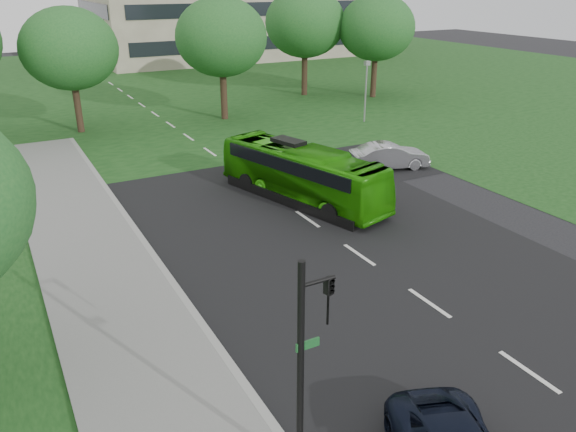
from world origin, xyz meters
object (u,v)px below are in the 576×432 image
(tree_park_c, at_px, (221,37))
(sedan, at_px, (389,156))
(tree_park_d, at_px, (305,23))
(camera_pole, at_px, (366,83))
(traffic_light, at_px, (308,356))
(bus, at_px, (302,174))
(tree_park_b, at_px, (69,49))
(tree_park_e, at_px, (377,28))

(tree_park_c, relative_size, sedan, 2.00)
(tree_park_c, xyz_separation_m, tree_park_d, (10.19, 5.48, 0.32))
(tree_park_c, relative_size, tree_park_d, 0.95)
(tree_park_c, distance_m, camera_pole, 11.06)
(traffic_light, distance_m, camera_pole, 32.88)
(tree_park_c, height_order, bus, tree_park_c)
(tree_park_b, height_order, camera_pole, tree_park_b)
(tree_park_c, xyz_separation_m, camera_pole, (8.82, -5.89, -3.12))
(tree_park_b, relative_size, tree_park_d, 0.89)
(tree_park_b, xyz_separation_m, sedan, (13.84, -16.85, -4.89))
(sedan, height_order, camera_pole, camera_pole)
(tree_park_d, xyz_separation_m, camera_pole, (-1.37, -11.37, -3.44))
(tree_park_c, relative_size, bus, 0.93)
(traffic_light, xyz_separation_m, camera_pole, (20.13, 26.00, -0.18))
(traffic_light, bearing_deg, sedan, 33.20)
(bus, bearing_deg, tree_park_e, 30.64)
(tree_park_c, relative_size, tree_park_e, 1.00)
(tree_park_b, distance_m, camera_pole, 20.62)
(tree_park_c, distance_m, traffic_light, 33.96)
(tree_park_c, bearing_deg, tree_park_e, 6.20)
(tree_park_b, xyz_separation_m, tree_park_d, (20.58, 4.40, 0.70))
(tree_park_e, relative_size, traffic_light, 1.70)
(bus, relative_size, traffic_light, 1.82)
(bus, distance_m, traffic_light, 16.46)
(sedan, relative_size, traffic_light, 0.85)
(tree_park_b, distance_m, traffic_light, 33.08)
(tree_park_c, xyz_separation_m, bus, (-3.27, -17.63, -4.68))
(sedan, bearing_deg, tree_park_b, 55.06)
(tree_park_d, relative_size, camera_pole, 2.10)
(tree_park_b, xyz_separation_m, traffic_light, (-0.91, -32.97, -2.57))
(tree_park_e, height_order, camera_pole, tree_park_e)
(bus, bearing_deg, sedan, -0.16)
(tree_park_c, height_order, tree_park_d, tree_park_d)
(tree_park_c, height_order, tree_park_e, tree_park_c)
(sedan, bearing_deg, bus, 121.14)
(tree_park_b, height_order, traffic_light, tree_park_b)
(tree_park_b, relative_size, tree_park_e, 0.95)
(tree_park_e, bearing_deg, traffic_light, -128.28)
(tree_park_b, bearing_deg, camera_pole, -19.95)
(tree_park_d, relative_size, traffic_light, 1.80)
(tree_park_d, height_order, sedan, tree_park_d)
(bus, xyz_separation_m, sedan, (6.72, 1.86, -0.59))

